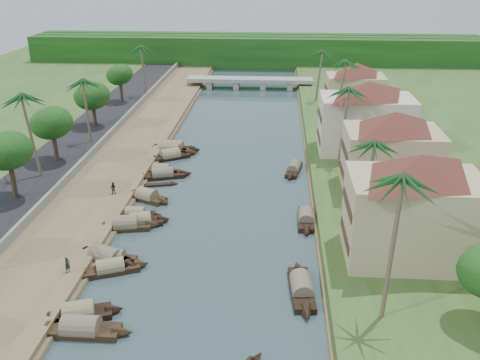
# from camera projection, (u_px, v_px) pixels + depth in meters

# --- Properties ---
(ground) EXTENTS (220.00, 220.00, 0.00)m
(ground) POSITION_uv_depth(u_px,v_px,m) (211.00, 249.00, 54.20)
(ground) COLOR #33494D
(ground) RESTS_ON ground
(left_bank) EXTENTS (10.00, 180.00, 0.80)m
(left_bank) POSITION_uv_depth(u_px,v_px,m) (113.00, 169.00, 73.50)
(left_bank) COLOR brown
(left_bank) RESTS_ON ground
(right_bank) EXTENTS (16.00, 180.00, 1.20)m
(right_bank) POSITION_uv_depth(u_px,v_px,m) (371.00, 175.00, 71.15)
(right_bank) COLOR #2E5221
(right_bank) RESTS_ON ground
(road) EXTENTS (8.00, 180.00, 1.40)m
(road) POSITION_uv_depth(u_px,v_px,m) (53.00, 166.00, 73.94)
(road) COLOR black
(road) RESTS_ON ground
(retaining_wall) EXTENTS (0.40, 180.00, 1.10)m
(retaining_wall) POSITION_uv_depth(u_px,v_px,m) (83.00, 162.00, 73.41)
(retaining_wall) COLOR slate
(retaining_wall) RESTS_ON left_bank
(treeline) EXTENTS (120.00, 14.00, 8.00)m
(treeline) POSITION_uv_depth(u_px,v_px,m) (255.00, 51.00, 144.71)
(treeline) COLOR #123E11
(treeline) RESTS_ON ground
(bridge) EXTENTS (28.00, 4.00, 2.40)m
(bridge) POSITION_uv_depth(u_px,v_px,m) (250.00, 81.00, 119.82)
(bridge) COLOR #98978E
(bridge) RESTS_ON ground
(building_near) EXTENTS (14.85, 14.85, 10.20)m
(building_near) POSITION_uv_depth(u_px,v_px,m) (414.00, 206.00, 48.67)
(building_near) COLOR tan
(building_near) RESTS_ON right_bank
(building_mid) EXTENTS (14.11, 14.11, 9.70)m
(building_mid) POSITION_uv_depth(u_px,v_px,m) (392.00, 151.00, 63.43)
(building_mid) COLOR #CFAD92
(building_mid) RESTS_ON right_bank
(building_far) EXTENTS (15.59, 15.59, 10.20)m
(building_far) POSITION_uv_depth(u_px,v_px,m) (366.00, 116.00, 76.28)
(building_far) COLOR beige
(building_far) RESTS_ON right_bank
(building_distant) EXTENTS (12.62, 12.62, 9.20)m
(building_distant) POSITION_uv_depth(u_px,v_px,m) (355.00, 88.00, 94.82)
(building_distant) COLOR tan
(building_distant) RESTS_ON right_bank
(sampan_0) EXTENTS (8.57, 2.02, 2.25)m
(sampan_0) POSITION_uv_depth(u_px,v_px,m) (81.00, 329.00, 41.89)
(sampan_0) COLOR black
(sampan_0) RESTS_ON ground
(sampan_1) EXTENTS (7.55, 3.89, 2.20)m
(sampan_1) POSITION_uv_depth(u_px,v_px,m) (79.00, 314.00, 43.69)
(sampan_1) COLOR black
(sampan_1) RESTS_ON ground
(sampan_2) EXTENTS (7.47, 4.24, 2.00)m
(sampan_2) POSITION_uv_depth(u_px,v_px,m) (111.00, 269.00, 50.01)
(sampan_2) COLOR black
(sampan_2) RESTS_ON ground
(sampan_3) EXTENTS (8.44, 5.01, 2.27)m
(sampan_3) POSITION_uv_depth(u_px,v_px,m) (106.00, 258.00, 51.87)
(sampan_3) COLOR black
(sampan_3) RESTS_ON ground
(sampan_4) EXTENTS (6.35, 2.19, 1.83)m
(sampan_4) POSITION_uv_depth(u_px,v_px,m) (113.00, 258.00, 51.84)
(sampan_4) COLOR black
(sampan_4) RESTS_ON ground
(sampan_5) EXTENTS (6.96, 3.71, 2.18)m
(sampan_5) POSITION_uv_depth(u_px,v_px,m) (140.00, 222.00, 58.93)
(sampan_5) COLOR black
(sampan_5) RESTS_ON ground
(sampan_6) EXTENTS (7.67, 3.04, 2.24)m
(sampan_6) POSITION_uv_depth(u_px,v_px,m) (126.00, 225.00, 58.10)
(sampan_6) COLOR black
(sampan_6) RESTS_ON ground
(sampan_7) EXTENTS (6.24, 1.63, 1.72)m
(sampan_7) POSITION_uv_depth(u_px,v_px,m) (135.00, 214.00, 60.70)
(sampan_7) COLOR black
(sampan_7) RESTS_ON ground
(sampan_8) EXTENTS (6.89, 4.42, 2.14)m
(sampan_8) POSITION_uv_depth(u_px,v_px,m) (147.00, 197.00, 65.05)
(sampan_8) COLOR black
(sampan_8) RESTS_ON ground
(sampan_9) EXTENTS (8.28, 3.89, 2.09)m
(sampan_9) POSITION_uv_depth(u_px,v_px,m) (163.00, 175.00, 71.56)
(sampan_9) COLOR black
(sampan_9) RESTS_ON ground
(sampan_10) EXTENTS (6.88, 2.33, 1.91)m
(sampan_10) POSITION_uv_depth(u_px,v_px,m) (161.00, 171.00, 73.05)
(sampan_10) COLOR black
(sampan_10) RESTS_ON ground
(sampan_11) EXTENTS (7.55, 5.44, 2.23)m
(sampan_11) POSITION_uv_depth(u_px,v_px,m) (170.00, 156.00, 78.35)
(sampan_11) COLOR black
(sampan_11) RESTS_ON ground
(sampan_12) EXTENTS (9.14, 3.03, 2.15)m
(sampan_12) POSITION_uv_depth(u_px,v_px,m) (170.00, 150.00, 80.80)
(sampan_12) COLOR black
(sampan_12) RESTS_ON ground
(sampan_13) EXTENTS (8.89, 2.53, 2.38)m
(sampan_13) POSITION_uv_depth(u_px,v_px,m) (173.00, 148.00, 81.65)
(sampan_13) COLOR black
(sampan_13) RESTS_ON ground
(sampan_14) EXTENTS (2.40, 9.25, 2.21)m
(sampan_14) POSITION_uv_depth(u_px,v_px,m) (302.00, 288.00, 47.09)
(sampan_14) COLOR black
(sampan_14) RESTS_ON ground
(sampan_15) EXTENTS (1.88, 7.65, 2.06)m
(sampan_15) POSITION_uv_depth(u_px,v_px,m) (306.00, 219.00, 59.59)
(sampan_15) COLOR black
(sampan_15) RESTS_ON ground
(sampan_16) EXTENTS (2.86, 7.81, 1.92)m
(sampan_16) POSITION_uv_depth(u_px,v_px,m) (294.00, 169.00, 73.62)
(sampan_16) COLOR black
(sampan_16) RESTS_ON ground
(canoe_1) EXTENTS (5.32, 1.74, 0.85)m
(canoe_1) POSITION_uv_depth(u_px,v_px,m) (109.00, 260.00, 52.14)
(canoe_1) COLOR black
(canoe_1) RESTS_ON ground
(canoe_2) EXTENTS (5.34, 2.11, 0.77)m
(canoe_2) POSITION_uv_depth(u_px,v_px,m) (158.00, 185.00, 69.20)
(canoe_2) COLOR black
(canoe_2) RESTS_ON ground
(palm_0) EXTENTS (3.20, 3.20, 13.48)m
(palm_0) POSITION_uv_depth(u_px,v_px,m) (399.00, 181.00, 37.66)
(palm_0) COLOR #6F5F4A
(palm_0) RESTS_ON ground
(palm_1) EXTENTS (3.20, 3.20, 10.09)m
(palm_1) POSITION_uv_depth(u_px,v_px,m) (370.00, 144.00, 55.20)
(palm_1) COLOR #6F5F4A
(palm_1) RESTS_ON ground
(palm_2) EXTENTS (3.20, 3.20, 11.98)m
(palm_2) POSITION_uv_depth(u_px,v_px,m) (345.00, 90.00, 69.47)
(palm_2) COLOR #6F5F4A
(palm_2) RESTS_ON ground
(palm_3) EXTENTS (3.20, 3.20, 12.40)m
(palm_3) POSITION_uv_depth(u_px,v_px,m) (339.00, 63.00, 85.28)
(palm_3) COLOR #6F5F4A
(palm_3) RESTS_ON ground
(palm_5) EXTENTS (3.20, 3.20, 12.09)m
(palm_5) POSITION_uv_depth(u_px,v_px,m) (28.00, 97.00, 64.77)
(palm_5) COLOR #6F5F4A
(palm_5) RESTS_ON ground
(palm_6) EXTENTS (3.20, 3.20, 10.95)m
(palm_6) POSITION_uv_depth(u_px,v_px,m) (84.00, 82.00, 77.93)
(palm_6) COLOR #6F5F4A
(palm_6) RESTS_ON ground
(palm_7) EXTENTS (3.20, 3.20, 11.29)m
(palm_7) POSITION_uv_depth(u_px,v_px,m) (319.00, 52.00, 101.56)
(palm_7) COLOR #6F5F4A
(palm_7) RESTS_ON ground
(palm_8) EXTENTS (3.20, 3.20, 11.26)m
(palm_8) POSITION_uv_depth(u_px,v_px,m) (143.00, 48.00, 105.24)
(palm_8) COLOR #6F5F4A
(palm_8) RESTS_ON ground
(tree_2) EXTENTS (5.17, 5.17, 7.90)m
(tree_2) POSITION_uv_depth(u_px,v_px,m) (8.00, 151.00, 60.40)
(tree_2) COLOR #4F3E2D
(tree_2) RESTS_ON ground
(tree_3) EXTENTS (5.14, 5.14, 7.44)m
(tree_3) POSITION_uv_depth(u_px,v_px,m) (52.00, 123.00, 72.05)
(tree_3) COLOR #4F3E2D
(tree_3) RESTS_ON ground
(tree_4) EXTENTS (5.27, 5.27, 7.16)m
(tree_4) POSITION_uv_depth(u_px,v_px,m) (92.00, 96.00, 87.48)
(tree_4) COLOR #4F3E2D
(tree_4) RESTS_ON ground
(tree_5) EXTENTS (4.52, 4.52, 7.05)m
(tree_5) POSITION_uv_depth(u_px,v_px,m) (120.00, 75.00, 102.42)
(tree_5) COLOR #4F3E2D
(tree_5) RESTS_ON ground
(tree_6) EXTENTS (4.47, 4.47, 6.58)m
(tree_6) POSITION_uv_depth(u_px,v_px,m) (399.00, 117.00, 77.84)
(tree_6) COLOR #4F3E2D
(tree_6) RESTS_ON ground
(person_near) EXTENTS (0.60, 0.67, 1.54)m
(person_near) POSITION_uv_depth(u_px,v_px,m) (68.00, 265.00, 48.52)
(person_near) COLOR #23252A
(person_near) RESTS_ON left_bank
(person_far) EXTENTS (0.77, 0.62, 1.49)m
(person_far) POSITION_uv_depth(u_px,v_px,m) (113.00, 188.00, 64.71)
(person_far) COLOR #2B291E
(person_far) RESTS_ON left_bank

